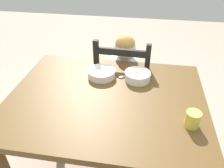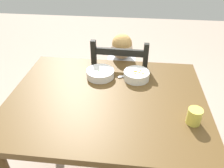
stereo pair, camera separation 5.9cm
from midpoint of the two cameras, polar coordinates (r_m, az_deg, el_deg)
name	(u,v)px [view 1 (the left image)]	position (r m, az deg, el deg)	size (l,w,h in m)	color
dining_table	(106,111)	(1.44, -0.25, -6.82)	(1.19, 0.94, 0.78)	brown
dining_chair	(123,90)	(1.96, 3.68, -1.53)	(0.44, 0.44, 0.97)	black
child_figure	(124,73)	(1.86, 3.92, 2.71)	(0.32, 0.31, 0.97)	silver
bowl_of_peas	(102,73)	(1.54, -1.57, 2.80)	(0.19, 0.19, 0.05)	white
bowl_of_carrots	(138,76)	(1.52, 7.64, 2.10)	(0.17, 0.17, 0.06)	white
spoon	(124,76)	(1.56, 4.22, 1.97)	(0.12, 0.10, 0.01)	silver
drinking_cup	(193,119)	(1.23, 21.11, -8.36)	(0.08, 0.08, 0.09)	#DCCE4C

